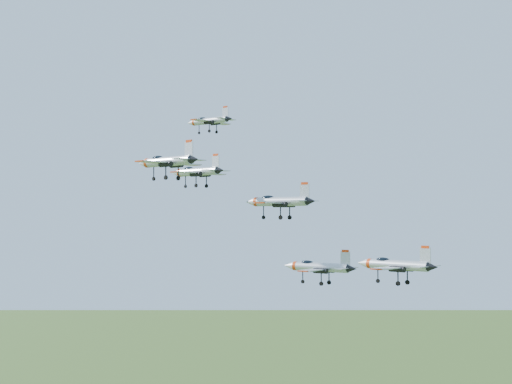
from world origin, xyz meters
The scene contains 6 objects.
jet_lead centered at (-13.68, 10.83, 150.81)m, with size 10.67×8.87×2.85m.
jet_left_high centered at (-11.42, 4.30, 141.39)m, with size 12.81×10.77×3.44m.
jet_right_high centered at (-1.45, -15.62, 141.46)m, with size 12.31×10.31×3.30m.
jet_left_low centered at (4.46, 4.32, 136.28)m, with size 13.43×11.15×3.59m.
jet_right_low centered at (19.26, -11.03, 127.69)m, with size 10.60×8.77×2.83m.
jet_trail centered at (26.89, -4.62, 127.86)m, with size 11.95×10.06×3.21m.
Camera 1 is at (60.39, -90.67, 134.23)m, focal length 50.00 mm.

